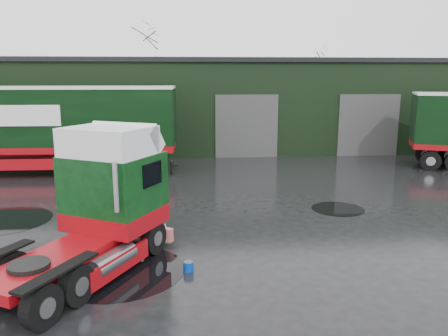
{
  "coord_description": "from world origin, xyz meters",
  "views": [
    {
      "loc": [
        -1.5,
        -13.69,
        5.03
      ],
      "look_at": [
        -0.31,
        2.38,
        1.7
      ],
      "focal_mm": 35.0,
      "sensor_mm": 36.0,
      "label": 1
    }
  ],
  "objects_px": {
    "hero_tractor": "(72,207)",
    "tree_back_b": "(306,91)",
    "tree_back_a": "(145,81)",
    "warehouse": "(237,103)",
    "trailer_left": "(34,130)",
    "wash_bucket": "(189,267)"
  },
  "relations": [
    {
      "from": "hero_tractor",
      "to": "tree_back_b",
      "type": "distance_m",
      "value": 36.09
    },
    {
      "from": "tree_back_a",
      "to": "warehouse",
      "type": "bearing_deg",
      "value": -51.34
    },
    {
      "from": "hero_tractor",
      "to": "trailer_left",
      "type": "distance_m",
      "value": 14.05
    },
    {
      "from": "trailer_left",
      "to": "tree_back_b",
      "type": "distance_m",
      "value": 28.19
    },
    {
      "from": "tree_back_b",
      "to": "wash_bucket",
      "type": "bearing_deg",
      "value": -109.51
    },
    {
      "from": "trailer_left",
      "to": "wash_bucket",
      "type": "xyz_separation_m",
      "value": [
        8.17,
        -12.86,
        -2.2
      ]
    },
    {
      "from": "wash_bucket",
      "to": "tree_back_b",
      "type": "xyz_separation_m",
      "value": [
        11.64,
        32.86,
        3.62
      ]
    },
    {
      "from": "wash_bucket",
      "to": "tree_back_a",
      "type": "distance_m",
      "value": 33.47
    },
    {
      "from": "warehouse",
      "to": "trailer_left",
      "type": "distance_m",
      "value": 15.5
    },
    {
      "from": "hero_tractor",
      "to": "wash_bucket",
      "type": "relative_size",
      "value": 22.11
    },
    {
      "from": "trailer_left",
      "to": "warehouse",
      "type": "bearing_deg",
      "value": -49.25
    },
    {
      "from": "trailer_left",
      "to": "tree_back_a",
      "type": "xyz_separation_m",
      "value": [
        3.81,
        20.0,
        2.42
      ]
    },
    {
      "from": "trailer_left",
      "to": "tree_back_b",
      "type": "xyz_separation_m",
      "value": [
        19.81,
        20.0,
        1.42
      ]
    },
    {
      "from": "trailer_left",
      "to": "wash_bucket",
      "type": "relative_size",
      "value": 54.57
    },
    {
      "from": "trailer_left",
      "to": "wash_bucket",
      "type": "height_order",
      "value": "trailer_left"
    },
    {
      "from": "warehouse",
      "to": "tree_back_a",
      "type": "distance_m",
      "value": 12.9
    },
    {
      "from": "trailer_left",
      "to": "wash_bucket",
      "type": "bearing_deg",
      "value": -147.06
    },
    {
      "from": "hero_tractor",
      "to": "wash_bucket",
      "type": "bearing_deg",
      "value": 30.13
    },
    {
      "from": "wash_bucket",
      "to": "tree_back_b",
      "type": "bearing_deg",
      "value": 70.49
    },
    {
      "from": "trailer_left",
      "to": "tree_back_a",
      "type": "distance_m",
      "value": 20.5
    },
    {
      "from": "warehouse",
      "to": "tree_back_a",
      "type": "relative_size",
      "value": 3.41
    },
    {
      "from": "warehouse",
      "to": "hero_tractor",
      "type": "height_order",
      "value": "warehouse"
    }
  ]
}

